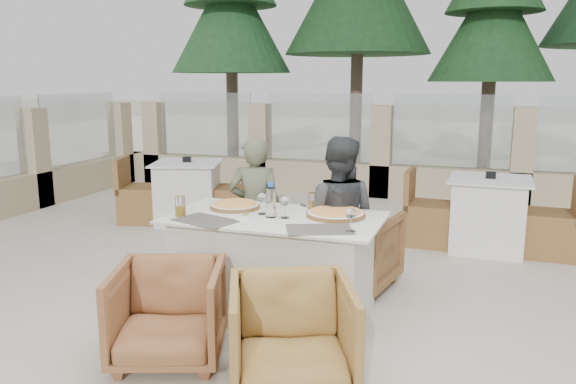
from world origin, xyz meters
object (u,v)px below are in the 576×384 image
(pizza_right, at_px, (336,213))
(wine_glass_centre, at_px, (262,202))
(beer_glass_right, at_px, (312,201))
(armchair_near_left, at_px, (168,313))
(armchair_far_left, at_px, (268,243))
(diner_right, at_px, (338,219))
(armchair_near_right, at_px, (292,337))
(diner_left, at_px, (255,211))
(water_bottle, at_px, (271,200))
(beer_glass_left, at_px, (180,206))
(armchair_far_right, at_px, (352,249))
(bg_table_b, at_px, (488,214))
(wine_glass_corner, at_px, (351,219))
(bg_table_a, at_px, (188,192))
(pizza_left, at_px, (235,205))
(olive_dish, at_px, (245,217))
(wine_glass_near, at_px, (285,206))
(dining_table, at_px, (275,265))

(pizza_right, height_order, wine_glass_centre, wine_glass_centre)
(beer_glass_right, relative_size, armchair_near_left, 0.19)
(armchair_far_left, relative_size, diner_right, 0.49)
(armchair_near_right, distance_m, diner_right, 1.49)
(pizza_right, bearing_deg, diner_left, 151.45)
(water_bottle, xyz_separation_m, beer_glass_left, (-0.66, -0.19, -0.05))
(armchair_near_right, bearing_deg, armchair_far_left, 91.14)
(wine_glass_centre, relative_size, diner_left, 0.14)
(water_bottle, distance_m, armchair_far_right, 1.07)
(diner_right, distance_m, bg_table_b, 2.21)
(beer_glass_right, distance_m, diner_left, 0.70)
(armchair_far_left, xyz_separation_m, armchair_far_right, (0.80, -0.05, 0.04))
(wine_glass_corner, distance_m, bg_table_a, 3.72)
(diner_right, bearing_deg, water_bottle, 48.55)
(pizza_left, height_order, armchair_far_right, pizza_left)
(wine_glass_corner, height_order, olive_dish, wine_glass_corner)
(wine_glass_corner, relative_size, armchair_near_left, 0.26)
(wine_glass_near, height_order, beer_glass_right, wine_glass_near)
(water_bottle, height_order, diner_left, diner_left)
(beer_glass_right, bearing_deg, water_bottle, -121.86)
(pizza_right, xyz_separation_m, wine_glass_corner, (0.20, -0.39, 0.06))
(wine_glass_near, height_order, olive_dish, wine_glass_near)
(wine_glass_near, bearing_deg, armchair_near_left, -117.79)
(wine_glass_centre, height_order, olive_dish, wine_glass_centre)
(beer_glass_right, xyz_separation_m, armchair_far_right, (0.23, 0.44, -0.50))
(wine_glass_centre, relative_size, wine_glass_near, 1.00)
(wine_glass_near, xyz_separation_m, olive_dish, (-0.26, -0.14, -0.07))
(armchair_near_left, relative_size, armchair_near_right, 0.97)
(beer_glass_right, height_order, bg_table_b, beer_glass_right)
(pizza_left, relative_size, armchair_near_left, 0.57)
(bg_table_b, bearing_deg, wine_glass_corner, -107.97)
(beer_glass_right, relative_size, armchair_near_right, 0.19)
(dining_table, relative_size, armchair_far_right, 2.17)
(dining_table, xyz_separation_m, armchair_near_right, (0.47, -1.00, -0.06))
(pizza_left, xyz_separation_m, wine_glass_corner, (1.03, -0.39, 0.07))
(beer_glass_left, relative_size, armchair_far_right, 0.21)
(beer_glass_right, xyz_separation_m, diner_left, (-0.61, 0.29, -0.19))
(armchair_near_left, xyz_separation_m, armchair_near_right, (0.86, -0.08, 0.01))
(pizza_right, bearing_deg, olive_dish, -153.01)
(pizza_left, xyz_separation_m, armchair_near_left, (0.01, -1.07, -0.48))
(wine_glass_corner, xyz_separation_m, diner_left, (-1.05, 0.85, -0.21))
(armchair_far_right, bearing_deg, beer_glass_right, 72.43)
(wine_glass_corner, relative_size, armchair_far_right, 0.25)
(olive_dish, bearing_deg, beer_glass_left, -172.73)
(armchair_far_right, height_order, diner_left, diner_left)
(dining_table, height_order, olive_dish, olive_dish)
(pizza_right, relative_size, olive_dish, 4.02)
(pizza_right, height_order, water_bottle, water_bottle)
(beer_glass_left, xyz_separation_m, bg_table_a, (-1.36, 2.53, -0.46))
(beer_glass_left, bearing_deg, armchair_far_left, 73.16)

